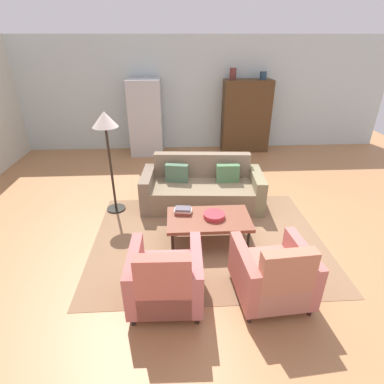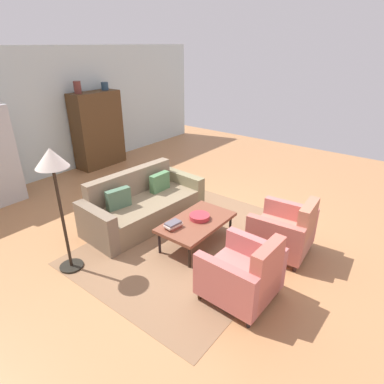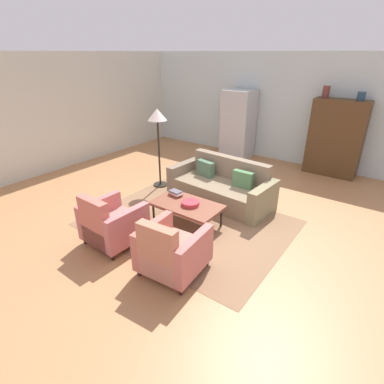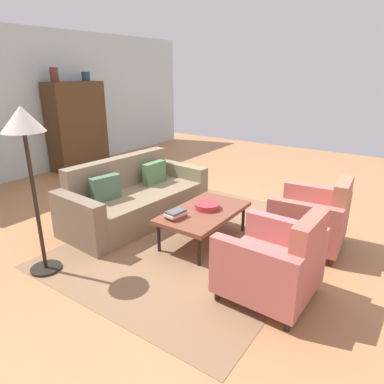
% 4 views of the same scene
% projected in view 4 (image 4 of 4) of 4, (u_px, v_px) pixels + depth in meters
% --- Properties ---
extents(ground_plane, '(11.45, 11.45, 0.00)m').
position_uv_depth(ground_plane, '(204.00, 226.00, 4.75)').
color(ground_plane, '#B37A4D').
extents(wall_back, '(9.54, 0.12, 2.80)m').
position_uv_depth(wall_back, '(17.00, 105.00, 6.53)').
color(wall_back, silver).
rests_on(wall_back, ground).
extents(area_rug, '(3.40, 2.60, 0.01)m').
position_uv_depth(area_rug, '(200.00, 239.00, 4.38)').
color(area_rug, '#8A6548').
rests_on(area_rug, ground).
extents(couch, '(2.16, 1.05, 0.86)m').
position_uv_depth(couch, '(133.00, 200.00, 4.90)').
color(couch, '#816F54').
rests_on(couch, ground).
extents(coffee_table, '(1.20, 0.70, 0.40)m').
position_uv_depth(coffee_table, '(204.00, 213.00, 4.24)').
color(coffee_table, black).
rests_on(coffee_table, ground).
extents(armchair_left, '(0.82, 0.82, 0.88)m').
position_uv_depth(armchair_left, '(276.00, 265.00, 3.15)').
color(armchair_left, '#351F10').
rests_on(armchair_left, ground).
extents(armchair_right, '(0.86, 0.86, 0.88)m').
position_uv_depth(armchair_right, '(314.00, 221.00, 4.09)').
color(armchair_right, black).
rests_on(armchair_right, ground).
extents(fruit_bowl, '(0.31, 0.31, 0.07)m').
position_uv_depth(fruit_bowl, '(207.00, 206.00, 4.27)').
color(fruit_bowl, '#B6303A').
rests_on(fruit_bowl, coffee_table).
extents(book_stack, '(0.28, 0.19, 0.09)m').
position_uv_depth(book_stack, '(176.00, 214.00, 4.00)').
color(book_stack, brown).
rests_on(book_stack, coffee_table).
extents(cabinet, '(1.20, 0.51, 1.80)m').
position_uv_depth(cabinet, '(77.00, 126.00, 7.32)').
color(cabinet, '#4E341B').
rests_on(cabinet, ground).
extents(vase_tall, '(0.16, 0.16, 0.27)m').
position_uv_depth(vase_tall, '(54.00, 75.00, 6.66)').
color(vase_tall, brown).
rests_on(vase_tall, cabinet).
extents(vase_round, '(0.17, 0.17, 0.19)m').
position_uv_depth(vase_round, '(86.00, 76.00, 7.26)').
color(vase_round, navy).
rests_on(vase_round, cabinet).
extents(floor_lamp, '(0.40, 0.40, 1.72)m').
position_uv_depth(floor_lamp, '(25.00, 136.00, 3.24)').
color(floor_lamp, black).
rests_on(floor_lamp, ground).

